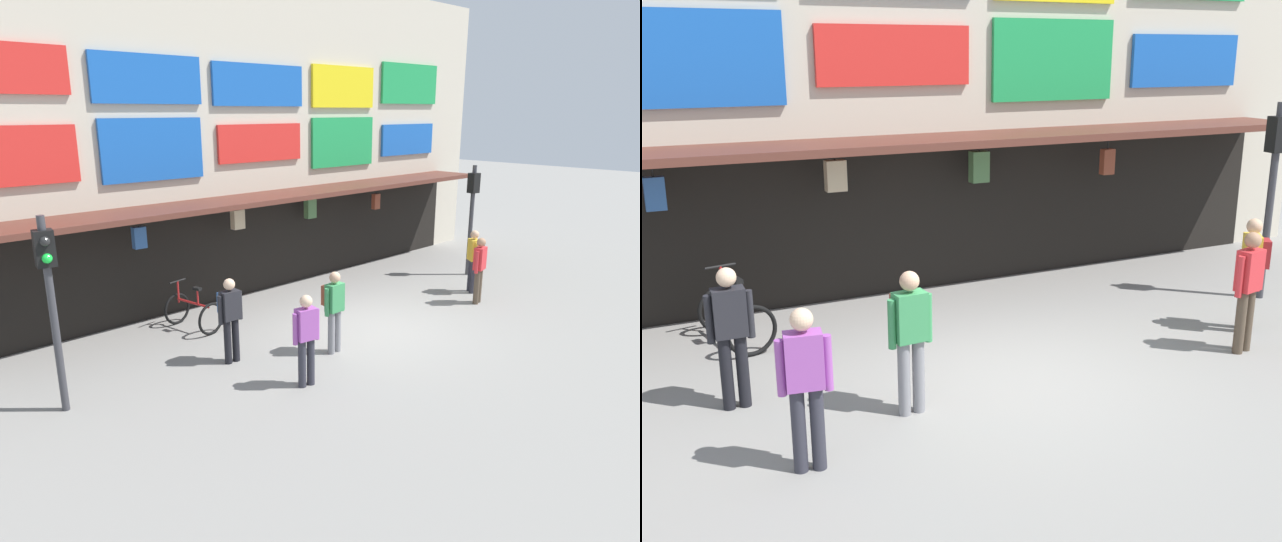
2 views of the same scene
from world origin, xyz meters
TOP-DOWN VIEW (x-y plane):
  - ground_plane at (0.00, 0.00)m, footprint 80.00×80.00m
  - shopfront at (0.00, 4.57)m, footprint 18.00×2.60m
  - traffic_light_far at (5.28, 1.03)m, footprint 0.31×0.34m
  - bicycle_parked at (-2.94, 2.70)m, footprint 0.93×1.28m
  - pedestrian_in_purple at (3.90, -0.01)m, footprint 0.47×0.48m
  - pedestrian_in_red at (-3.30, 0.72)m, footprint 0.53×0.35m
  - pedestrian_in_yellow at (-2.89, -1.01)m, footprint 0.52×0.27m
  - pedestrian_in_black at (3.22, -0.60)m, footprint 0.52×0.29m
  - pedestrian_in_blue at (-1.53, -0.30)m, footprint 0.53×0.37m

SIDE VIEW (x-z plane):
  - ground_plane at x=0.00m, z-range 0.00..0.00m
  - bicycle_parked at x=-2.94m, z-range -0.13..0.92m
  - pedestrian_in_yellow at x=-2.89m, z-range 0.11..1.79m
  - pedestrian_in_black at x=3.22m, z-range 0.11..1.79m
  - pedestrian_in_purple at x=3.90m, z-range 0.14..1.82m
  - pedestrian_in_red at x=-3.30m, z-range 0.14..1.82m
  - pedestrian_in_blue at x=-1.53m, z-range 0.14..1.82m
  - traffic_light_far at x=5.28m, z-range 0.54..3.74m
  - shopfront at x=0.00m, z-range -0.04..7.96m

